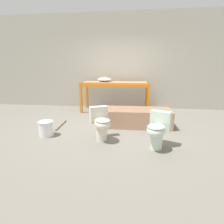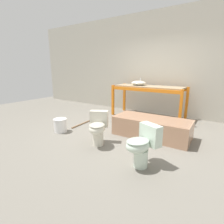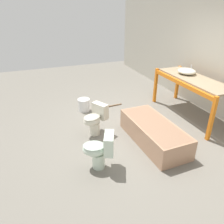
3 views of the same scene
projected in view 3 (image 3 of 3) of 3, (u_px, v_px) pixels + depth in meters
The scene contains 8 objects.
ground_plane at pixel (141, 128), 4.92m from camera, with size 12.00×12.00×0.00m, color slate.
shelving_rack at pixel (194, 84), 5.14m from camera, with size 2.16×0.80×0.96m.
sink_basin at pixel (187, 71), 5.36m from camera, with size 0.46×0.42×0.22m.
bathtub_main at pixel (154, 131), 4.35m from camera, with size 1.66×0.74×0.42m.
toilet_near at pixel (99, 150), 3.61m from camera, with size 0.51×0.61×0.65m.
toilet_far at pixel (95, 119), 4.57m from camera, with size 0.54×0.61×0.65m.
bucket_white at pixel (84, 105), 5.67m from camera, with size 0.31×0.31×0.32m.
loose_pipe at pixel (109, 106), 5.92m from camera, with size 0.09×0.77×0.04m.
Camera 3 is at (3.71, -2.16, 2.53)m, focal length 35.00 mm.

